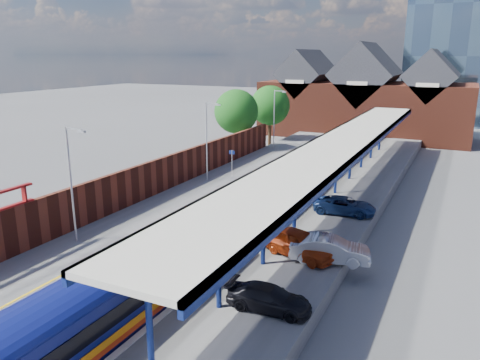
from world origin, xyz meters
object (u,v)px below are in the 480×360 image
Objects in this scene: platform_sign at (232,159)px; parked_car_dark at (269,298)px; lamp_post_d at (275,116)px; parked_car_red at (300,243)px; lamp_post_c at (208,136)px; parked_car_blue at (345,205)px; parked_car_silver at (330,249)px; lamp_post_b at (72,178)px; train at (300,171)px.

platform_sign reaches higher than parked_car_dark.
parked_car_red is at bearing -65.54° from lamp_post_d.
parked_car_blue is at bearing -16.11° from lamp_post_c.
parked_car_red reaches higher than parked_car_silver.
lamp_post_d is 1.61× the size of parked_car_blue.
lamp_post_b is 15.38m from parked_car_silver.
lamp_post_c is 16.00m from lamp_post_d.
lamp_post_d is 1.56× the size of parked_car_red.
train is 16.01m from parked_car_silver.
lamp_post_b is at bearing 78.24° from parked_car_dark.
train is at bearing 12.84° from parked_car_dark.
parked_car_dark is (12.11, -20.22, -1.13)m from platform_sign.
parked_car_blue is at bearing 42.40° from lamp_post_b.
parked_car_red is (11.46, -14.19, -0.93)m from platform_sign.
parked_car_blue is at bearing -56.15° from lamp_post_d.
lamp_post_b is at bearing 127.95° from parked_car_blue.
parked_car_red is 1.71m from parked_car_silver.
train is 20.21m from lamp_post_b.
lamp_post_c is 17.99m from parked_car_red.
lamp_post_b and lamp_post_c have the same top height.
parked_car_red is (12.82, 3.81, -3.23)m from lamp_post_b.
lamp_post_d is at bearing 90.00° from lamp_post_b.
lamp_post_b is 1.56× the size of parked_car_red.
lamp_post_c is 14.26m from parked_car_blue.
lamp_post_b is 18.34m from parked_car_blue.
train reaches higher than parked_car_red.
parked_car_dark is (-1.06, -6.07, -0.16)m from parked_car_silver.
parked_car_silver is at bearing -47.06° from platform_sign.
train is 14.73× the size of parked_car_red.
parked_car_silver is at bearing -12.30° from parked_car_dark.
lamp_post_d is 1.61× the size of parked_car_silver.
lamp_post_b and lamp_post_d have the same top height.
train is 6.53m from platform_sign.
platform_sign is at bearing 85.67° from lamp_post_b.
lamp_post_b is 1.61× the size of parked_car_silver.
parked_car_silver is at bearing -39.90° from lamp_post_c.
platform_sign is 0.56× the size of parked_car_red.
parked_car_red is at bearing 172.19° from parked_car_blue.
platform_sign is 19.35m from parked_car_silver.
lamp_post_d is 31.85m from parked_car_silver.
lamp_post_c is (-7.86, -2.40, 2.87)m from train.
train is at bearing -60.00° from lamp_post_d.
lamp_post_d reaches higher than platform_sign.
lamp_post_c and lamp_post_d have the same top height.
lamp_post_b reaches higher than train.
platform_sign reaches higher than parked_car_silver.
parked_car_dark is 14.38m from parked_car_blue.
platform_sign is (1.36, 18.00, -2.30)m from lamp_post_b.
train is at bearing 66.88° from lamp_post_b.
parked_car_red is (12.82, -28.19, -3.23)m from lamp_post_d.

